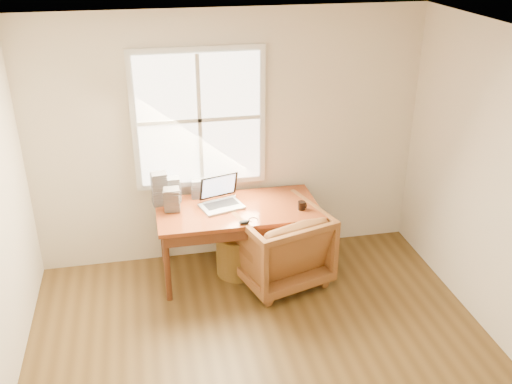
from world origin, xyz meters
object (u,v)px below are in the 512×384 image
armchair (279,245)px  cd_stack_a (174,189)px  coffee_mug (302,206)px  laptop (221,195)px  wicker_stool (238,253)px  desk (238,209)px

armchair → cd_stack_a: 1.20m
coffee_mug → cd_stack_a: (-1.21, 0.44, 0.09)m
armchair → laptop: laptop is taller
wicker_stool → laptop: 0.68m
laptop → cd_stack_a: (-0.45, 0.24, -0.01)m
armchair → wicker_stool: (-0.39, 0.21, -0.17)m
armchair → coffee_mug: 0.46m
cd_stack_a → coffee_mug: bearing=-19.9°
desk → armchair: armchair is taller
armchair → coffee_mug: bearing=173.9°
desk → laptop: 0.22m
wicker_stool → cd_stack_a: size_ratio=1.69×
desk → cd_stack_a: cd_stack_a is taller
cd_stack_a → armchair: bearing=-26.1°
desk → wicker_stool: bearing=180.0°
armchair → wicker_stool: bearing=-44.8°
laptop → coffee_mug: size_ratio=4.61×
wicker_stool → cd_stack_a: cd_stack_a is taller
wicker_stool → desk: bearing=0.0°
coffee_mug → wicker_stool: bearing=163.1°
armchair → laptop: size_ratio=2.22×
desk → laptop: laptop is taller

